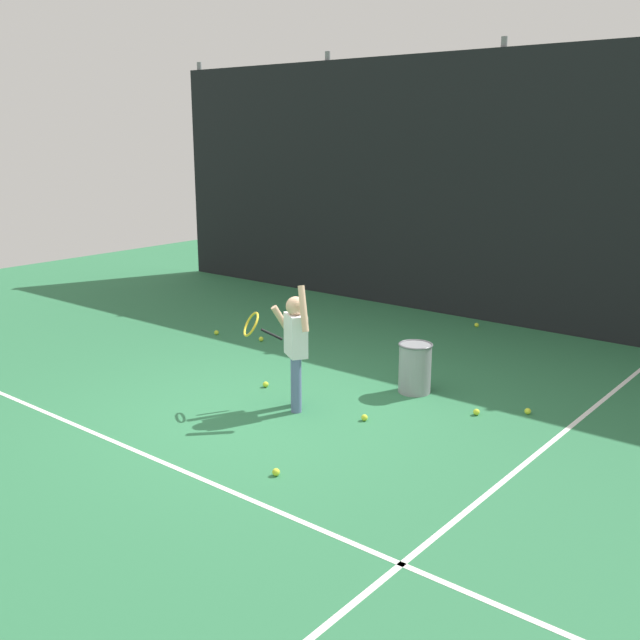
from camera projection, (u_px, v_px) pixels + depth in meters
The scene contains 18 objects.
ground_plane at pixel (271, 411), 7.64m from camera, with size 20.00×20.00×0.00m, color #2D7247.
court_line_baseline at pixel (156, 460), 6.51m from camera, with size 9.00×0.05×0.00m, color white.
court_line_sideline at pixel (548, 445), 6.82m from camera, with size 0.05×9.00×0.00m, color white.
back_fence_windscreen at pixel (494, 190), 10.81m from camera, with size 13.02×0.08×3.97m, color black.
fence_post_0 at pixel (203, 170), 14.71m from camera, with size 0.09×0.09×4.12m, color slate.
fence_post_1 at pixel (327, 176), 12.77m from camera, with size 0.09×0.09×4.12m, color slate.
fence_post_2 at pixel (496, 185), 10.83m from camera, with size 0.09×0.09×4.12m, color slate.
tennis_player at pixel (294, 342), 7.54m from camera, with size 0.88×0.53×1.35m.
ball_hopper at pixel (415, 367), 8.13m from camera, with size 0.38×0.38×0.56m.
tennis_ball_0 at pixel (476, 412), 7.52m from camera, with size 0.07×0.07×0.07m, color #CCE033.
tennis_ball_1 at pixel (261, 339), 10.17m from camera, with size 0.07×0.07×0.07m, color #CCE033.
tennis_ball_2 at pixel (402, 375), 8.67m from camera, with size 0.07×0.07×0.07m, color #CCE033.
tennis_ball_3 at pixel (528, 411), 7.55m from camera, with size 0.07×0.07×0.07m, color #CCE033.
tennis_ball_4 at pixel (276, 472), 6.20m from camera, with size 0.07×0.07×0.07m, color #CCE033.
tennis_ball_5 at pixel (477, 325), 10.90m from camera, with size 0.07×0.07×0.07m, color #CCE033.
tennis_ball_6 at pixel (266, 384), 8.35m from camera, with size 0.07×0.07×0.07m, color #CCE033.
tennis_ball_7 at pixel (216, 333), 10.49m from camera, with size 0.07×0.07×0.07m, color #CCE033.
tennis_ball_8 at pixel (364, 418), 7.38m from camera, with size 0.07×0.07×0.07m, color #CCE033.
Camera 1 is at (4.90, -5.24, 2.83)m, focal length 41.23 mm.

